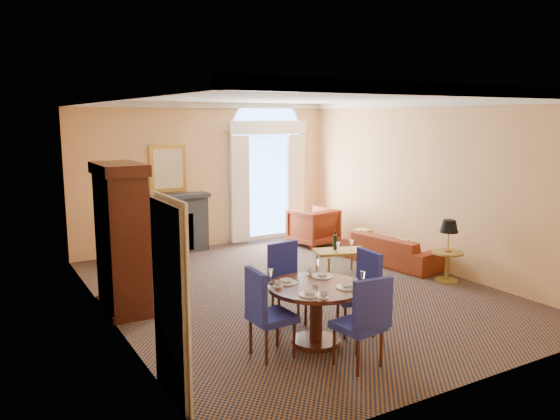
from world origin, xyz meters
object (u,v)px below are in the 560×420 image
armoire (122,241)px  dining_table (316,301)px  coffee_table (341,252)px  side_table (448,243)px  armchair (313,227)px  sofa (393,250)px

armoire → dining_table: (1.80, -2.49, -0.50)m
coffee_table → side_table: size_ratio=0.98×
armchair → side_table: 3.58m
armoire → coffee_table: size_ratio=2.09×
armoire → side_table: bearing=-14.8°
armchair → coffee_table: size_ratio=0.88×
dining_table → side_table: side_table is taller
sofa → coffee_table: bearing=86.3°
sofa → dining_table: bearing=116.4°
armchair → sofa: bearing=91.8°
sofa → side_table: bearing=173.3°
dining_table → side_table: size_ratio=1.14×
sofa → armoire: bearing=80.8°
armoire → armchair: (4.81, 2.13, -0.65)m
armoire → dining_table: bearing=-54.1°
armchair → side_table: bearing=88.1°
armoire → side_table: 5.52m
armoire → side_table: armoire is taller
sofa → armchair: (-0.46, 2.17, 0.13)m
coffee_table → armoire: bearing=-162.4°
armoire → side_table: (5.32, -1.40, -0.38)m
sofa → coffee_table: size_ratio=1.90×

